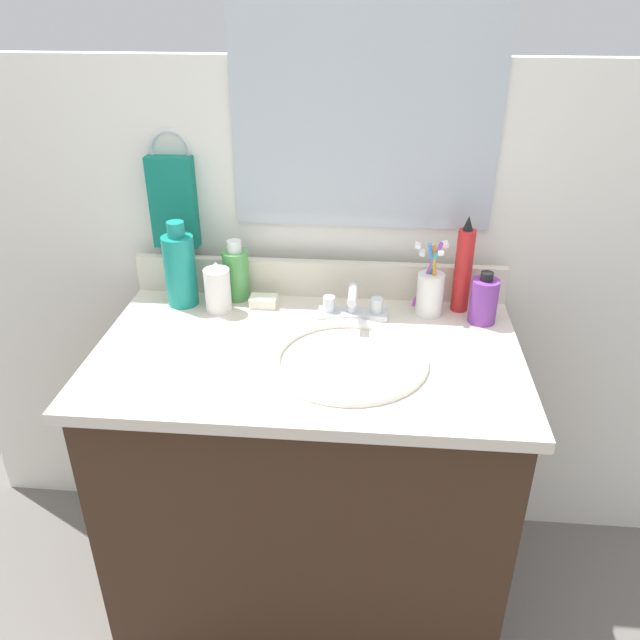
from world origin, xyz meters
TOP-DOWN VIEW (x-y plane):
  - ground_plane at (0.00, 0.00)m, footprint 6.00×6.00m
  - vanity_cabinet at (0.00, 0.00)m, footprint 0.87×0.50m
  - countertop at (0.00, 0.00)m, footprint 0.90×0.55m
  - backsplash at (0.00, 0.26)m, footprint 0.90×0.02m
  - back_wall at (0.00, 0.32)m, footprint 2.00×0.04m
  - mirror_panel at (0.10, 0.30)m, footprint 0.60×0.01m
  - towel_ring at (-0.35, 0.30)m, footprint 0.10×0.01m
  - hand_towel at (-0.35, 0.28)m, footprint 0.11×0.04m
  - sink_basin at (0.09, -0.04)m, footprint 0.33×0.33m
  - faucet at (0.09, 0.15)m, footprint 0.16×0.10m
  - bottle_toner_green at (-0.20, 0.23)m, footprint 0.06×0.06m
  - bottle_spray_red at (0.34, 0.21)m, footprint 0.04×0.04m
  - bottle_mouthwash_teal at (-0.32, 0.19)m, footprint 0.07×0.07m
  - bottle_cream_purple at (0.38, 0.16)m, footprint 0.06×0.06m
  - bottle_lotion_white at (-0.23, 0.16)m, footprint 0.06×0.06m
  - cup_white_ceramic at (0.26, 0.18)m, footprint 0.08×0.07m
  - soap_bar at (-0.13, 0.19)m, footprint 0.06×0.04m

SIDE VIEW (x-z plane):
  - ground_plane at x=0.00m, z-range 0.00..0.00m
  - vanity_cabinet at x=0.00m, z-range 0.00..0.73m
  - back_wall at x=0.00m, z-range 0.00..1.30m
  - sink_basin at x=0.09m, z-range 0.67..0.78m
  - countertop at x=0.00m, z-range 0.73..0.75m
  - soap_bar at x=-0.13m, z-range 0.75..0.78m
  - faucet at x=0.09m, z-range 0.74..0.82m
  - backsplash at x=0.00m, z-range 0.75..0.84m
  - bottle_cream_purple at x=0.38m, z-range 0.74..0.87m
  - bottle_lotion_white at x=-0.23m, z-range 0.75..0.87m
  - cup_white_ceramic at x=0.26m, z-range 0.72..0.90m
  - bottle_toner_green at x=-0.20m, z-range 0.74..0.89m
  - bottle_mouthwash_teal at x=-0.32m, z-range 0.74..0.95m
  - bottle_spray_red at x=0.34m, z-range 0.74..0.97m
  - hand_towel at x=-0.35m, z-range 0.86..1.08m
  - towel_ring at x=-0.35m, z-range 1.04..1.14m
  - mirror_panel at x=0.10m, z-range 0.92..1.48m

